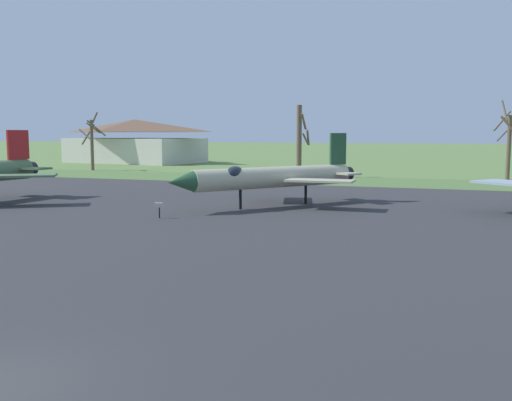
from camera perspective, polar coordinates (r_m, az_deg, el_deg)
The scene contains 8 objects.
asphalt_apron at distance 27.30m, azimuth 0.85°, elevation -3.87°, with size 87.62×56.84×0.05m, color #333335.
grass_verge_strip at distance 60.65m, azimuth 11.44°, elevation 1.82°, with size 147.62×12.00×0.06m, color #53733A.
jet_fighter_rear_left at distance 38.96m, azimuth 1.45°, elevation 2.37°, with size 10.82×12.90×5.06m.
info_placard_rear_left at distance 34.25m, azimuth -9.60°, elevation -0.82°, with size 0.53×0.30×0.99m.
bare_tree_far_left at distance 81.99m, azimuth -16.04°, elevation 5.78°, with size 3.31×3.29×7.96m.
bare_tree_left_of_center at distance 66.94m, azimuth 4.39°, elevation 6.01°, with size 1.62×2.27×8.30m.
bare_tree_center at distance 68.34m, azimuth 23.80°, elevation 5.42°, with size 2.58×2.76×8.64m.
visitor_building at distance 103.08m, azimuth -11.98°, elevation 5.78°, with size 25.22×17.24×7.50m.
Camera 1 is at (8.67, -8.34, 5.02)m, focal length 40.19 mm.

